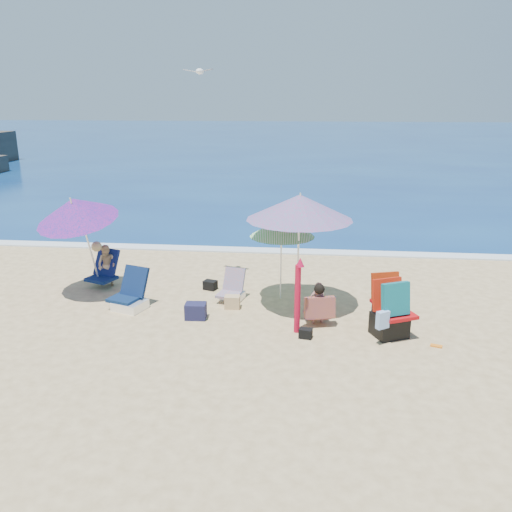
# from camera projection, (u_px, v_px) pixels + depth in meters

# --- Properties ---
(ground) EXTENTS (120.00, 120.00, 0.00)m
(ground) POSITION_uv_depth(u_px,v_px,m) (267.00, 330.00, 9.69)
(ground) COLOR #D8BC84
(ground) RESTS_ON ground
(sea) EXTENTS (120.00, 80.00, 0.12)m
(sea) POSITION_uv_depth(u_px,v_px,m) (305.00, 140.00, 52.56)
(sea) COLOR navy
(sea) RESTS_ON ground
(foam) EXTENTS (120.00, 0.50, 0.04)m
(foam) POSITION_uv_depth(u_px,v_px,m) (282.00, 251.00, 14.55)
(foam) COLOR white
(foam) RESTS_ON ground
(umbrella_turquoise) EXTENTS (2.36, 2.36, 2.35)m
(umbrella_turquoise) POSITION_uv_depth(u_px,v_px,m) (300.00, 207.00, 10.08)
(umbrella_turquoise) COLOR white
(umbrella_turquoise) RESTS_ON ground
(umbrella_striped) EXTENTS (1.42, 1.42, 1.77)m
(umbrella_striped) POSITION_uv_depth(u_px,v_px,m) (282.00, 227.00, 10.73)
(umbrella_striped) COLOR white
(umbrella_striped) RESTS_ON ground
(umbrella_blue) EXTENTS (2.09, 2.13, 2.29)m
(umbrella_blue) POSITION_uv_depth(u_px,v_px,m) (75.00, 209.00, 10.85)
(umbrella_blue) COLOR silver
(umbrella_blue) RESTS_ON ground
(furled_umbrella) EXTENTS (0.16, 0.15, 1.41)m
(furled_umbrella) POSITION_uv_depth(u_px,v_px,m) (298.00, 292.00, 9.38)
(furled_umbrella) COLOR #B80D2A
(furled_umbrella) RESTS_ON ground
(chair_navy) EXTENTS (0.82, 0.86, 0.80)m
(chair_navy) POSITION_uv_depth(u_px,v_px,m) (130.00, 298.00, 10.64)
(chair_navy) COLOR #0B2042
(chair_navy) RESTS_ON ground
(chair_rainbow) EXTENTS (0.58, 0.73, 0.63)m
(chair_rainbow) POSITION_uv_depth(u_px,v_px,m) (232.00, 292.00, 11.11)
(chair_rainbow) COLOR #CA5047
(chair_rainbow) RESTS_ON ground
(camp_chair_left) EXTENTS (0.67, 0.69, 0.94)m
(camp_chair_left) POSITION_uv_depth(u_px,v_px,m) (389.00, 310.00, 9.85)
(camp_chair_left) COLOR #AA0C11
(camp_chair_left) RESTS_ON ground
(camp_chair_right) EXTENTS (0.83, 0.87, 1.06)m
(camp_chair_right) POSITION_uv_depth(u_px,v_px,m) (391.00, 316.00, 9.32)
(camp_chair_right) COLOR #B20C10
(camp_chair_right) RESTS_ON ground
(person_center) EXTENTS (0.60, 0.59, 0.82)m
(person_center) POSITION_uv_depth(u_px,v_px,m) (318.00, 304.00, 9.82)
(person_center) COLOR #AD7767
(person_center) RESTS_ON ground
(person_left) EXTENTS (0.73, 0.83, 1.05)m
(person_left) POSITION_uv_depth(u_px,v_px,m) (106.00, 265.00, 11.83)
(person_left) COLOR tan
(person_left) RESTS_ON ground
(bag_navy_a) EXTENTS (0.41, 0.30, 0.31)m
(bag_navy_a) POSITION_uv_depth(u_px,v_px,m) (196.00, 311.00, 10.14)
(bag_navy_a) COLOR #1C1C3E
(bag_navy_a) RESTS_ON ground
(bag_black_a) EXTENTS (0.33, 0.28, 0.20)m
(bag_black_a) POSITION_uv_depth(u_px,v_px,m) (210.00, 285.00, 11.69)
(bag_black_a) COLOR black
(bag_black_a) RESTS_ON ground
(bag_tan) EXTENTS (0.31, 0.23, 0.26)m
(bag_tan) POSITION_uv_depth(u_px,v_px,m) (232.00, 302.00, 10.65)
(bag_tan) COLOR tan
(bag_tan) RESTS_ON ground
(bag_black_b) EXTENTS (0.25, 0.20, 0.17)m
(bag_black_b) POSITION_uv_depth(u_px,v_px,m) (306.00, 333.00, 9.34)
(bag_black_b) COLOR black
(bag_black_b) RESTS_ON ground
(orange_item) EXTENTS (0.21, 0.14, 0.03)m
(orange_item) POSITION_uv_depth(u_px,v_px,m) (436.00, 346.00, 9.03)
(orange_item) COLOR orange
(orange_item) RESTS_ON ground
(seagull) EXTENTS (0.67, 0.35, 0.12)m
(seagull) POSITION_uv_depth(u_px,v_px,m) (200.00, 71.00, 10.89)
(seagull) COLOR white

